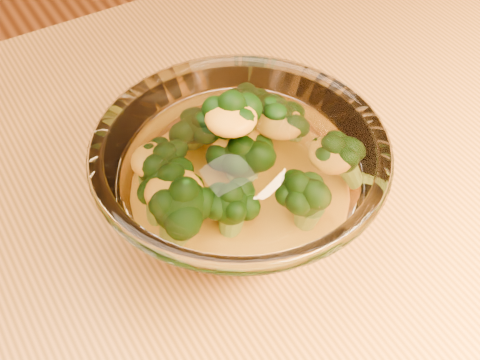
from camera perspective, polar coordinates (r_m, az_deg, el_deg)
name	(u,v)px	position (r m, az deg, el deg)	size (l,w,h in m)	color
glass_bowl	(240,184)	(0.46, 0.00, -0.37)	(0.20, 0.20, 0.09)	white
cheese_sauce	(240,202)	(0.47, 0.00, -1.91)	(0.11, 0.11, 0.03)	orange
broccoli_heap	(233,164)	(0.46, -0.57, 1.38)	(0.14, 0.13, 0.08)	black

